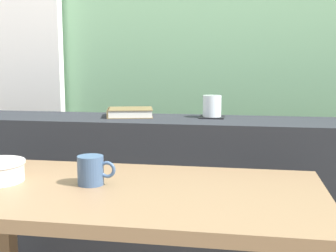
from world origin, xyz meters
name	(u,v)px	position (x,y,z in m)	size (l,w,h in m)	color
curtain_left_panel	(12,22)	(-1.00, 1.12, 1.25)	(0.56, 0.06, 2.50)	white
dark_console_ledge	(174,213)	(0.00, 0.55, 0.40)	(2.80, 0.32, 0.80)	#23262B
breakfast_table	(125,227)	(-0.05, -0.03, 0.56)	(1.13, 0.57, 0.68)	brown
coaster_square	(212,117)	(0.15, 0.61, 0.81)	(0.10, 0.10, 0.01)	black
juice_glass	(212,107)	(0.15, 0.61, 0.85)	(0.08, 0.08, 0.09)	white
closed_book	(130,112)	(-0.20, 0.59, 0.82)	(0.22, 0.20, 0.03)	brown
ceramic_mug	(91,170)	(-0.15, -0.02, 0.72)	(0.11, 0.08, 0.08)	#3D567A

